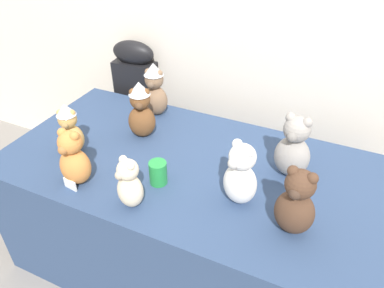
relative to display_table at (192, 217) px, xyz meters
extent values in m
cube|color=silver|center=(0.00, 0.72, 0.94)|extent=(7.00, 0.08, 2.60)
cube|color=navy|center=(0.00, 0.00, 0.00)|extent=(1.86, 0.94, 0.73)
cube|color=black|center=(-0.69, 0.60, 0.09)|extent=(0.29, 0.14, 0.90)
ellipsoid|color=black|center=(-0.69, 0.60, 0.60)|extent=(0.29, 0.14, 0.15)
ellipsoid|color=#7F6047|center=(-0.39, 0.35, 0.45)|extent=(0.15, 0.14, 0.18)
sphere|color=#7F6047|center=(-0.39, 0.35, 0.58)|extent=(0.11, 0.11, 0.11)
sphere|color=#7F6047|center=(-0.42, 0.34, 0.62)|extent=(0.04, 0.04, 0.04)
sphere|color=#7F6047|center=(-0.36, 0.35, 0.62)|extent=(0.04, 0.04, 0.04)
sphere|color=brown|center=(-0.39, 0.30, 0.57)|extent=(0.04, 0.04, 0.04)
cone|color=silver|center=(-0.39, 0.35, 0.64)|extent=(0.11, 0.11, 0.07)
ellipsoid|color=#D17F3D|center=(-0.41, -0.33, 0.45)|extent=(0.14, 0.12, 0.17)
sphere|color=#D17F3D|center=(-0.41, -0.33, 0.58)|extent=(0.10, 0.10, 0.10)
sphere|color=#D17F3D|center=(-0.44, -0.33, 0.62)|extent=(0.04, 0.04, 0.04)
sphere|color=#D17F3D|center=(-0.38, -0.33, 0.62)|extent=(0.04, 0.04, 0.04)
sphere|color=#A06536|center=(-0.41, -0.37, 0.57)|extent=(0.04, 0.04, 0.04)
ellipsoid|color=white|center=(0.28, -0.14, 0.46)|extent=(0.19, 0.18, 0.18)
sphere|color=white|center=(0.28, -0.14, 0.59)|extent=(0.11, 0.11, 0.11)
sphere|color=white|center=(0.25, -0.12, 0.63)|extent=(0.04, 0.04, 0.04)
sphere|color=white|center=(0.31, -0.15, 0.63)|extent=(0.04, 0.04, 0.04)
sphere|color=#B4B3AF|center=(0.26, -0.18, 0.58)|extent=(0.05, 0.05, 0.05)
ellipsoid|color=#4C3323|center=(0.52, -0.21, 0.46)|extent=(0.17, 0.15, 0.19)
sphere|color=#4C3323|center=(0.52, -0.21, 0.59)|extent=(0.11, 0.11, 0.11)
sphere|color=#4C3323|center=(0.48, -0.20, 0.64)|extent=(0.04, 0.04, 0.04)
sphere|color=#4C3323|center=(0.55, -0.21, 0.64)|extent=(0.04, 0.04, 0.04)
sphere|color=#412E23|center=(0.51, -0.25, 0.58)|extent=(0.05, 0.05, 0.05)
ellipsoid|color=brown|center=(-0.34, 0.12, 0.45)|extent=(0.18, 0.17, 0.17)
sphere|color=brown|center=(-0.34, 0.12, 0.58)|extent=(0.10, 0.10, 0.10)
sphere|color=brown|center=(-0.37, 0.11, 0.62)|extent=(0.04, 0.04, 0.04)
sphere|color=brown|center=(-0.31, 0.13, 0.62)|extent=(0.04, 0.04, 0.04)
sphere|color=brown|center=(-0.33, 0.08, 0.57)|extent=(0.04, 0.04, 0.04)
cone|color=silver|center=(-0.34, 0.12, 0.64)|extent=(0.11, 0.11, 0.07)
ellipsoid|color=beige|center=(-0.12, -0.35, 0.44)|extent=(0.15, 0.14, 0.15)
sphere|color=beige|center=(-0.12, -0.35, 0.55)|extent=(0.09, 0.09, 0.09)
sphere|color=beige|center=(-0.14, -0.33, 0.58)|extent=(0.03, 0.03, 0.03)
sphere|color=beige|center=(-0.09, -0.36, 0.58)|extent=(0.03, 0.03, 0.03)
sphere|color=#ABA08A|center=(-0.13, -0.38, 0.54)|extent=(0.04, 0.04, 0.04)
ellipsoid|color=gray|center=(0.44, 0.13, 0.46)|extent=(0.18, 0.16, 0.20)
sphere|color=gray|center=(0.44, 0.13, 0.61)|extent=(0.12, 0.12, 0.12)
sphere|color=gray|center=(0.40, 0.13, 0.65)|extent=(0.04, 0.04, 0.04)
sphere|color=gray|center=(0.47, 0.12, 0.65)|extent=(0.04, 0.04, 0.04)
sphere|color=slate|center=(0.43, 0.08, 0.60)|extent=(0.05, 0.05, 0.05)
ellipsoid|color=tan|center=(-0.59, -0.15, 0.44)|extent=(0.15, 0.14, 0.15)
sphere|color=tan|center=(-0.59, -0.15, 0.55)|extent=(0.09, 0.09, 0.09)
sphere|color=tan|center=(-0.61, -0.16, 0.58)|extent=(0.03, 0.03, 0.03)
sphere|color=tan|center=(-0.56, -0.14, 0.58)|extent=(0.03, 0.03, 0.03)
sphere|color=olive|center=(-0.57, -0.18, 0.54)|extent=(0.04, 0.04, 0.04)
cone|color=silver|center=(-0.59, -0.15, 0.60)|extent=(0.09, 0.09, 0.06)
cylinder|color=#238C3D|center=(-0.08, -0.18, 0.42)|extent=(0.08, 0.08, 0.11)
cube|color=white|center=(-0.41, -0.38, 0.39)|extent=(0.07, 0.02, 0.05)
camera|label=1|loc=(0.57, -1.24, 1.45)|focal=34.01mm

